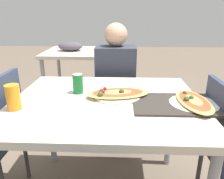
{
  "coord_description": "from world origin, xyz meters",
  "views": [
    {
      "loc": [
        0.08,
        -1.2,
        1.27
      ],
      "look_at": [
        0.03,
        0.01,
        0.83
      ],
      "focal_mm": 35.0,
      "sensor_mm": 36.0,
      "label": 1
    }
  ],
  "objects_px": {
    "dining_table": "(106,111)",
    "person_seated": "(116,78)",
    "chair_far_seated": "(116,92)",
    "pizza_main": "(117,94)",
    "drink_glass": "(13,97)",
    "soda_can": "(78,84)",
    "pizza_second": "(194,102)"
  },
  "relations": [
    {
      "from": "person_seated",
      "to": "pizza_main",
      "type": "xyz_separation_m",
      "value": [
        0.03,
        -0.63,
        0.09
      ]
    },
    {
      "from": "dining_table",
      "to": "pizza_second",
      "type": "xyz_separation_m",
      "value": [
        0.5,
        -0.06,
        0.1
      ]
    },
    {
      "from": "chair_far_seated",
      "to": "drink_glass",
      "type": "relative_size",
      "value": 6.56
    },
    {
      "from": "chair_far_seated",
      "to": "pizza_main",
      "type": "height_order",
      "value": "chair_far_seated"
    },
    {
      "from": "soda_can",
      "to": "drink_glass",
      "type": "bearing_deg",
      "value": -138.47
    },
    {
      "from": "chair_far_seated",
      "to": "soda_can",
      "type": "distance_m",
      "value": 0.79
    },
    {
      "from": "chair_far_seated",
      "to": "drink_glass",
      "type": "xyz_separation_m",
      "value": [
        -0.52,
        -0.95,
        0.32
      ]
    },
    {
      "from": "drink_glass",
      "to": "pizza_second",
      "type": "xyz_separation_m",
      "value": [
        0.98,
        0.09,
        -0.05
      ]
    },
    {
      "from": "person_seated",
      "to": "dining_table",
      "type": "bearing_deg",
      "value": 86.64
    },
    {
      "from": "pizza_main",
      "to": "pizza_second",
      "type": "xyz_separation_m",
      "value": [
        0.43,
        -0.11,
        -0.0
      ]
    },
    {
      "from": "chair_far_seated",
      "to": "pizza_second",
      "type": "xyz_separation_m",
      "value": [
        0.46,
        -0.86,
        0.27
      ]
    },
    {
      "from": "chair_far_seated",
      "to": "pizza_second",
      "type": "relative_size",
      "value": 2.47
    },
    {
      "from": "pizza_main",
      "to": "drink_glass",
      "type": "relative_size",
      "value": 2.97
    },
    {
      "from": "person_seated",
      "to": "drink_glass",
      "type": "height_order",
      "value": "person_seated"
    },
    {
      "from": "chair_far_seated",
      "to": "pizza_main",
      "type": "bearing_deg",
      "value": 92.03
    },
    {
      "from": "pizza_second",
      "to": "dining_table",
      "type": "bearing_deg",
      "value": 173.15
    },
    {
      "from": "pizza_main",
      "to": "drink_glass",
      "type": "height_order",
      "value": "drink_glass"
    },
    {
      "from": "drink_glass",
      "to": "pizza_second",
      "type": "height_order",
      "value": "drink_glass"
    },
    {
      "from": "pizza_main",
      "to": "soda_can",
      "type": "relative_size",
      "value": 3.28
    },
    {
      "from": "chair_far_seated",
      "to": "soda_can",
      "type": "bearing_deg",
      "value": 71.68
    },
    {
      "from": "dining_table",
      "to": "chair_far_seated",
      "type": "height_order",
      "value": "chair_far_seated"
    },
    {
      "from": "person_seated",
      "to": "pizza_main",
      "type": "relative_size",
      "value": 2.87
    },
    {
      "from": "chair_far_seated",
      "to": "soda_can",
      "type": "height_order",
      "value": "chair_far_seated"
    },
    {
      "from": "soda_can",
      "to": "drink_glass",
      "type": "height_order",
      "value": "drink_glass"
    },
    {
      "from": "dining_table",
      "to": "person_seated",
      "type": "bearing_deg",
      "value": 86.64
    },
    {
      "from": "chair_far_seated",
      "to": "pizza_main",
      "type": "distance_m",
      "value": 0.8
    },
    {
      "from": "dining_table",
      "to": "chair_far_seated",
      "type": "relative_size",
      "value": 1.23
    },
    {
      "from": "dining_table",
      "to": "pizza_main",
      "type": "height_order",
      "value": "pizza_main"
    },
    {
      "from": "person_seated",
      "to": "pizza_main",
      "type": "height_order",
      "value": "person_seated"
    },
    {
      "from": "dining_table",
      "to": "person_seated",
      "type": "distance_m",
      "value": 0.68
    },
    {
      "from": "drink_glass",
      "to": "chair_far_seated",
      "type": "bearing_deg",
      "value": 61.13
    },
    {
      "from": "soda_can",
      "to": "drink_glass",
      "type": "distance_m",
      "value": 0.4
    }
  ]
}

